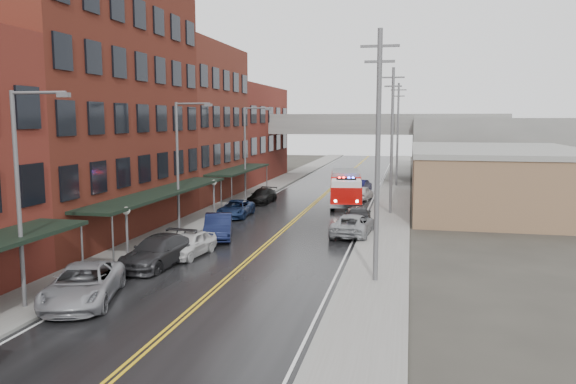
# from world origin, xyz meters

# --- Properties ---
(road) EXTENTS (11.00, 160.00, 0.02)m
(road) POSITION_xyz_m (0.00, 30.00, 0.01)
(road) COLOR black
(road) RESTS_ON ground
(sidewalk_left) EXTENTS (3.00, 160.00, 0.15)m
(sidewalk_left) POSITION_xyz_m (-7.30, 30.00, 0.07)
(sidewalk_left) COLOR slate
(sidewalk_left) RESTS_ON ground
(sidewalk_right) EXTENTS (3.00, 160.00, 0.15)m
(sidewalk_right) POSITION_xyz_m (7.30, 30.00, 0.07)
(sidewalk_right) COLOR slate
(sidewalk_right) RESTS_ON ground
(curb_left) EXTENTS (0.30, 160.00, 0.15)m
(curb_left) POSITION_xyz_m (-5.65, 30.00, 0.07)
(curb_left) COLOR gray
(curb_left) RESTS_ON ground
(curb_right) EXTENTS (0.30, 160.00, 0.15)m
(curb_right) POSITION_xyz_m (5.65, 30.00, 0.07)
(curb_right) COLOR gray
(curb_right) RESTS_ON ground
(brick_building_b) EXTENTS (9.00, 20.00, 18.00)m
(brick_building_b) POSITION_xyz_m (-13.30, 23.00, 9.00)
(brick_building_b) COLOR #512115
(brick_building_b) RESTS_ON ground
(brick_building_c) EXTENTS (9.00, 15.00, 15.00)m
(brick_building_c) POSITION_xyz_m (-13.30, 40.50, 7.50)
(brick_building_c) COLOR maroon
(brick_building_c) RESTS_ON ground
(brick_building_far) EXTENTS (9.00, 20.00, 12.00)m
(brick_building_far) POSITION_xyz_m (-13.30, 58.00, 6.00)
(brick_building_far) COLOR maroon
(brick_building_far) RESTS_ON ground
(tan_building) EXTENTS (14.00, 22.00, 5.00)m
(tan_building) POSITION_xyz_m (16.00, 40.00, 2.50)
(tan_building) COLOR brown
(tan_building) RESTS_ON ground
(right_far_block) EXTENTS (18.00, 30.00, 8.00)m
(right_far_block) POSITION_xyz_m (18.00, 70.00, 4.00)
(right_far_block) COLOR slate
(right_far_block) RESTS_ON ground
(awning_1) EXTENTS (2.60, 18.00, 3.09)m
(awning_1) POSITION_xyz_m (-7.49, 23.00, 2.99)
(awning_1) COLOR black
(awning_1) RESTS_ON ground
(awning_2) EXTENTS (2.60, 13.00, 3.09)m
(awning_2) POSITION_xyz_m (-7.49, 40.50, 2.99)
(awning_2) COLOR black
(awning_2) RESTS_ON ground
(globe_lamp_1) EXTENTS (0.44, 0.44, 3.12)m
(globe_lamp_1) POSITION_xyz_m (-6.40, 16.00, 2.31)
(globe_lamp_1) COLOR #59595B
(globe_lamp_1) RESTS_ON ground
(globe_lamp_2) EXTENTS (0.44, 0.44, 3.12)m
(globe_lamp_2) POSITION_xyz_m (-6.40, 30.00, 2.31)
(globe_lamp_2) COLOR #59595B
(globe_lamp_2) RESTS_ON ground
(street_lamp_0) EXTENTS (2.64, 0.22, 9.00)m
(street_lamp_0) POSITION_xyz_m (-6.55, 8.00, 5.19)
(street_lamp_0) COLOR #59595B
(street_lamp_0) RESTS_ON ground
(street_lamp_1) EXTENTS (2.64, 0.22, 9.00)m
(street_lamp_1) POSITION_xyz_m (-6.55, 24.00, 5.19)
(street_lamp_1) COLOR #59595B
(street_lamp_1) RESTS_ON ground
(street_lamp_2) EXTENTS (2.64, 0.22, 9.00)m
(street_lamp_2) POSITION_xyz_m (-6.55, 40.00, 5.19)
(street_lamp_2) COLOR #59595B
(street_lamp_2) RESTS_ON ground
(utility_pole_0) EXTENTS (1.80, 0.24, 12.00)m
(utility_pole_0) POSITION_xyz_m (7.20, 15.00, 6.31)
(utility_pole_0) COLOR #59595B
(utility_pole_0) RESTS_ON ground
(utility_pole_1) EXTENTS (1.80, 0.24, 12.00)m
(utility_pole_1) POSITION_xyz_m (7.20, 35.00, 6.31)
(utility_pole_1) COLOR #59595B
(utility_pole_1) RESTS_ON ground
(utility_pole_2) EXTENTS (1.80, 0.24, 12.00)m
(utility_pole_2) POSITION_xyz_m (7.20, 55.00, 6.31)
(utility_pole_2) COLOR #59595B
(utility_pole_2) RESTS_ON ground
(overpass) EXTENTS (40.00, 10.00, 7.50)m
(overpass) POSITION_xyz_m (0.00, 62.00, 5.99)
(overpass) COLOR slate
(overpass) RESTS_ON ground
(fire_truck) EXTENTS (4.23, 8.75, 3.10)m
(fire_truck) POSITION_xyz_m (3.01, 39.16, 1.68)
(fire_truck) COLOR #A50A07
(fire_truck) RESTS_ON ground
(parked_car_left_2) EXTENTS (4.28, 6.31, 1.60)m
(parked_car_left_2) POSITION_xyz_m (-4.94, 9.35, 0.80)
(parked_car_left_2) COLOR gray
(parked_car_left_2) RESTS_ON ground
(parked_car_left_3) EXTENTS (2.82, 5.74, 1.61)m
(parked_car_left_3) POSITION_xyz_m (-4.44, 15.70, 0.80)
(parked_car_left_3) COLOR #262629
(parked_car_left_3) RESTS_ON ground
(parked_car_left_4) EXTENTS (2.20, 4.44, 1.45)m
(parked_car_left_4) POSITION_xyz_m (-3.60, 18.11, 0.73)
(parked_car_left_4) COLOR silver
(parked_car_left_4) RESTS_ON ground
(parked_car_left_5) EXTENTS (3.07, 5.24, 1.63)m
(parked_car_left_5) POSITION_xyz_m (-3.60, 23.04, 0.82)
(parked_car_left_5) COLOR black
(parked_car_left_5) RESTS_ON ground
(parked_car_left_6) EXTENTS (2.39, 4.90, 1.34)m
(parked_car_left_6) POSITION_xyz_m (-5.00, 31.24, 0.67)
(parked_car_left_6) COLOR #122247
(parked_car_left_6) RESTS_ON ground
(parked_car_left_7) EXTENTS (2.14, 4.75, 1.35)m
(parked_car_left_7) POSITION_xyz_m (-4.83, 38.94, 0.68)
(parked_car_left_7) COLOR black
(parked_car_left_7) RESTS_ON ground
(parked_car_right_0) EXTENTS (2.79, 5.47, 1.48)m
(parked_car_right_0) POSITION_xyz_m (5.00, 25.91, 0.74)
(parked_car_right_0) COLOR gray
(parked_car_right_0) RESTS_ON ground
(parked_car_right_1) EXTENTS (2.54, 5.10, 1.42)m
(parked_car_right_1) POSITION_xyz_m (5.00, 29.80, 0.71)
(parked_car_right_1) COLOR black
(parked_car_right_1) RESTS_ON ground
(parked_car_right_2) EXTENTS (2.26, 4.25, 1.38)m
(parked_car_right_2) POSITION_xyz_m (4.22, 43.15, 0.69)
(parked_car_right_2) COLOR white
(parked_car_right_2) RESTS_ON ground
(parked_car_right_3) EXTENTS (2.20, 4.81, 1.53)m
(parked_car_right_3) POSITION_xyz_m (3.60, 47.80, 0.76)
(parked_car_right_3) COLOR black
(parked_car_right_3) RESTS_ON ground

